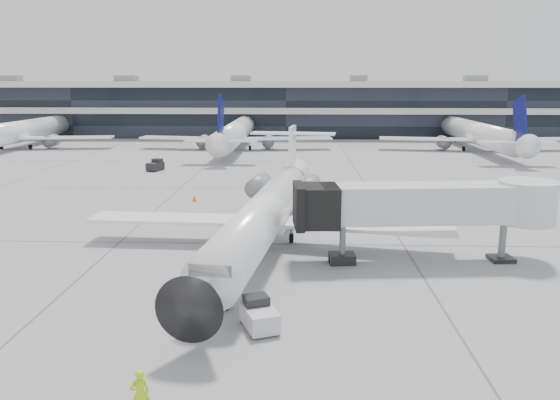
{
  "coord_description": "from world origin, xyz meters",
  "views": [
    {
      "loc": [
        2.73,
        -36.7,
        11.17
      ],
      "look_at": [
        1.31,
        2.59,
        2.6
      ],
      "focal_mm": 35.0,
      "sensor_mm": 36.0,
      "label": 1
    }
  ],
  "objects_px": {
    "regional_jet": "(266,212)",
    "ramp_worker": "(140,394)",
    "baggage_tug": "(259,315)",
    "jet_bridge": "(436,204)"
  },
  "relations": [
    {
      "from": "regional_jet",
      "to": "ramp_worker",
      "type": "relative_size",
      "value": 17.41
    },
    {
      "from": "baggage_tug",
      "to": "ramp_worker",
      "type": "bearing_deg",
      "value": -138.02
    },
    {
      "from": "regional_jet",
      "to": "jet_bridge",
      "type": "height_order",
      "value": "regional_jet"
    },
    {
      "from": "regional_jet",
      "to": "jet_bridge",
      "type": "bearing_deg",
      "value": -7.71
    },
    {
      "from": "regional_jet",
      "to": "jet_bridge",
      "type": "distance_m",
      "value": 11.18
    },
    {
      "from": "ramp_worker",
      "to": "jet_bridge",
      "type": "bearing_deg",
      "value": -162.05
    },
    {
      "from": "regional_jet",
      "to": "ramp_worker",
      "type": "distance_m",
      "value": 20.07
    },
    {
      "from": "ramp_worker",
      "to": "regional_jet",
      "type": "bearing_deg",
      "value": -131.65
    },
    {
      "from": "baggage_tug",
      "to": "jet_bridge",
      "type": "bearing_deg",
      "value": 22.12
    },
    {
      "from": "jet_bridge",
      "to": "baggage_tug",
      "type": "xyz_separation_m",
      "value": [
        -10.31,
        -9.88,
        -3.11
      ]
    }
  ]
}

